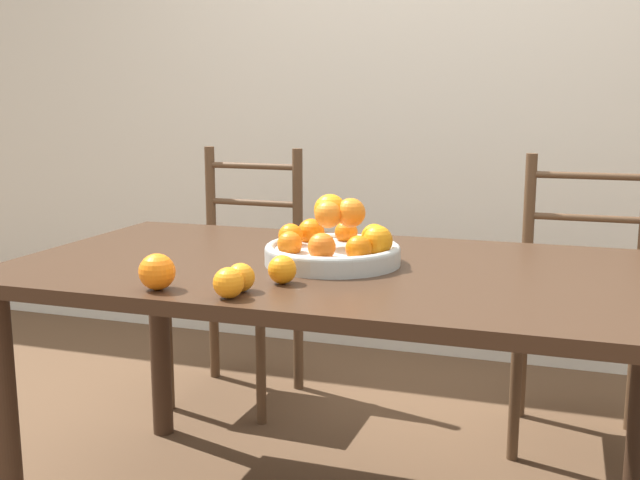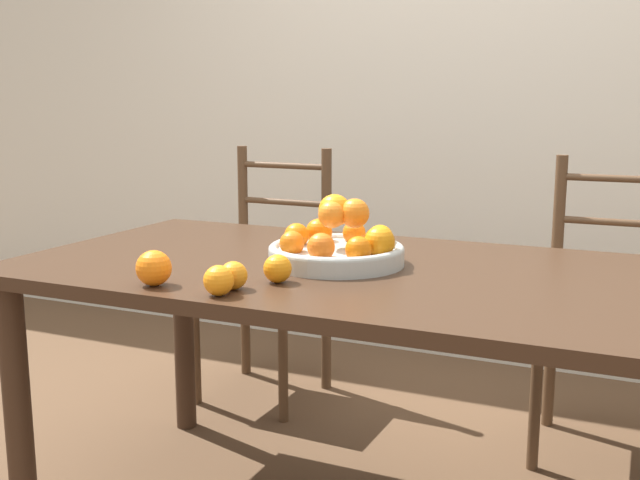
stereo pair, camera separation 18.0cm
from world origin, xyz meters
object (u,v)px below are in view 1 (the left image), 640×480
(orange_loose_1, at_px, (282,270))
(orange_loose_3, at_px, (229,283))
(chair_left, at_px, (239,281))
(chair_right, at_px, (581,309))
(orange_loose_0, at_px, (157,272))
(orange_loose_2, at_px, (241,277))
(fruit_bowl, at_px, (334,245))

(orange_loose_1, height_order, orange_loose_3, same)
(chair_left, height_order, chair_right, same)
(orange_loose_0, height_order, orange_loose_2, orange_loose_0)
(fruit_bowl, bearing_deg, orange_loose_0, -127.24)
(orange_loose_1, bearing_deg, orange_loose_0, -149.86)
(chair_left, bearing_deg, orange_loose_1, -58.71)
(orange_loose_0, xyz_separation_m, orange_loose_1, (0.24, 0.14, -0.01))
(orange_loose_3, relative_size, chair_right, 0.07)
(orange_loose_3, xyz_separation_m, chair_right, (0.73, 1.18, -0.31))
(orange_loose_0, bearing_deg, orange_loose_3, -4.97)
(fruit_bowl, bearing_deg, chair_right, 51.33)
(orange_loose_3, bearing_deg, orange_loose_0, 175.03)
(orange_loose_0, distance_m, orange_loose_2, 0.19)
(fruit_bowl, xyz_separation_m, orange_loose_1, (-0.05, -0.24, -0.01))
(orange_loose_0, relative_size, orange_loose_3, 1.22)
(orange_loose_0, distance_m, orange_loose_1, 0.28)
(orange_loose_1, distance_m, orange_loose_2, 0.11)
(orange_loose_1, bearing_deg, orange_loose_2, -122.33)
(fruit_bowl, relative_size, orange_loose_2, 5.51)
(chair_left, bearing_deg, orange_loose_2, -63.35)
(orange_loose_3, relative_size, chair_left, 0.07)
(fruit_bowl, height_order, chair_right, chair_right)
(fruit_bowl, relative_size, orange_loose_0, 4.28)
(chair_right, bearing_deg, orange_loose_3, -122.34)
(orange_loose_0, xyz_separation_m, chair_left, (-0.34, 1.16, -0.31))
(fruit_bowl, relative_size, chair_left, 0.36)
(orange_loose_1, xyz_separation_m, orange_loose_2, (-0.06, -0.10, -0.00))
(orange_loose_0, height_order, orange_loose_1, orange_loose_0)
(fruit_bowl, xyz_separation_m, orange_loose_2, (-0.11, -0.34, -0.02))
(fruit_bowl, relative_size, orange_loose_3, 5.23)
(orange_loose_2, relative_size, chair_left, 0.07)
(orange_loose_3, distance_m, chair_right, 1.42)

